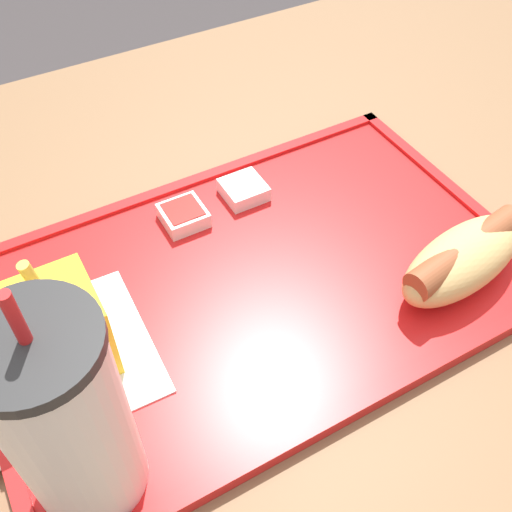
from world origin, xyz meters
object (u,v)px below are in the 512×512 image
(sauce_cup_mayo, at_px, (246,188))
(soda_cup, at_px, (66,420))
(hot_dog_far, at_px, (463,258))
(fries_carton, at_px, (47,335))
(sauce_cup_ketchup, at_px, (183,215))

(sauce_cup_mayo, bearing_deg, soda_cup, 41.57)
(hot_dog_far, relative_size, fries_carton, 1.37)
(soda_cup, bearing_deg, sauce_cup_mayo, -138.43)
(hot_dog_far, bearing_deg, fries_carton, -14.20)
(soda_cup, bearing_deg, sauce_cup_ketchup, -128.55)
(sauce_cup_mayo, bearing_deg, sauce_cup_ketchup, 3.51)
(hot_dog_far, distance_m, sauce_cup_mayo, 0.22)
(fries_carton, height_order, sauce_cup_ketchup, fries_carton)
(fries_carton, relative_size, sauce_cup_ketchup, 2.65)
(hot_dog_far, bearing_deg, soda_cup, 2.57)
(soda_cup, xyz_separation_m, sauce_cup_ketchup, (-0.16, -0.20, -0.08))
(soda_cup, xyz_separation_m, hot_dog_far, (-0.34, -0.02, -0.06))
(fries_carton, height_order, sauce_cup_mayo, fries_carton)
(fries_carton, xyz_separation_m, sauce_cup_ketchup, (-0.15, -0.10, -0.03))
(hot_dog_far, height_order, sauce_cup_ketchup, hot_dog_far)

